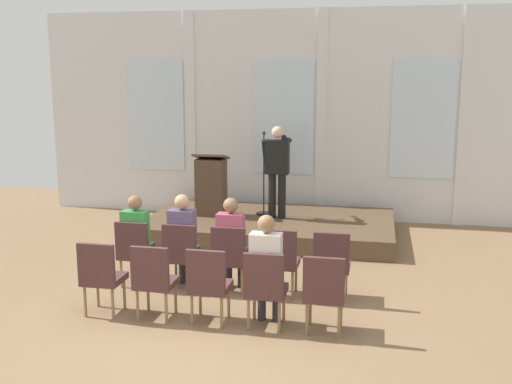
# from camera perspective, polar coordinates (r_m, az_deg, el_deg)

# --- Properties ---
(ground_plane) EXTENTS (15.78, 15.78, 0.00)m
(ground_plane) POSITION_cam_1_polar(r_m,az_deg,el_deg) (6.99, -5.44, -13.66)
(ground_plane) COLOR #846647
(rear_partition) EXTENTS (10.14, 0.14, 4.16)m
(rear_partition) POSITION_cam_1_polar(r_m,az_deg,el_deg) (12.29, 2.82, 7.17)
(rear_partition) COLOR silver
(rear_partition) RESTS_ON ground
(stage_platform) EXTENTS (4.42, 2.50, 0.33)m
(stage_platform) POSITION_cam_1_polar(r_m,az_deg,el_deg) (11.09, 1.35, -3.27)
(stage_platform) COLOR brown
(stage_platform) RESTS_ON ground
(speaker) EXTENTS (0.51, 0.69, 1.67)m
(speaker) POSITION_cam_1_polar(r_m,az_deg,el_deg) (10.89, 2.01, 2.53)
(speaker) COLOR black
(speaker) RESTS_ON stage_platform
(mic_stand) EXTENTS (0.28, 0.28, 1.55)m
(mic_stand) POSITION_cam_1_polar(r_m,az_deg,el_deg) (11.26, 0.73, -0.44)
(mic_stand) COLOR black
(mic_stand) RESTS_ON stage_platform
(lectern) EXTENTS (0.60, 0.48, 1.16)m
(lectern) POSITION_cam_1_polar(r_m,az_deg,el_deg) (11.22, -4.25, 0.62)
(lectern) COLOR #4C3828
(lectern) RESTS_ON stage_platform
(chair_r0_c0) EXTENTS (0.46, 0.44, 0.94)m
(chair_r0_c0) POSITION_cam_1_polar(r_m,az_deg,el_deg) (8.56, -11.30, -5.30)
(chair_r0_c0) COLOR olive
(chair_r0_c0) RESTS_ON ground
(audience_r0_c0) EXTENTS (0.36, 0.39, 1.28)m
(audience_r0_c0) POSITION_cam_1_polar(r_m,az_deg,el_deg) (8.59, -11.13, -3.99)
(audience_r0_c0) COLOR #2D2D33
(audience_r0_c0) RESTS_ON ground
(chair_r0_c1) EXTENTS (0.46, 0.44, 0.94)m
(chair_r0_c1) POSITION_cam_1_polar(r_m,az_deg,el_deg) (8.33, -6.98, -5.62)
(chair_r0_c1) COLOR olive
(chair_r0_c1) RESTS_ON ground
(audience_r0_c1) EXTENTS (0.36, 0.39, 1.32)m
(audience_r0_c1) POSITION_cam_1_polar(r_m,az_deg,el_deg) (8.35, -6.84, -4.15)
(audience_r0_c1) COLOR #2D2D33
(audience_r0_c1) RESTS_ON ground
(chair_r0_c2) EXTENTS (0.46, 0.44, 0.94)m
(chair_r0_c2) POSITION_cam_1_polar(r_m,az_deg,el_deg) (8.15, -2.44, -5.94)
(chair_r0_c2) COLOR olive
(chair_r0_c2) RESTS_ON ground
(audience_r0_c2) EXTENTS (0.36, 0.39, 1.31)m
(audience_r0_c2) POSITION_cam_1_polar(r_m,az_deg,el_deg) (8.17, -2.31, -4.49)
(audience_r0_c2) COLOR #2D2D33
(audience_r0_c2) RESTS_ON ground
(chair_r0_c3) EXTENTS (0.46, 0.44, 0.94)m
(chair_r0_c3) POSITION_cam_1_polar(r_m,az_deg,el_deg) (8.02, 2.29, -6.22)
(chair_r0_c3) COLOR olive
(chair_r0_c3) RESTS_ON ground
(chair_r0_c4) EXTENTS (0.46, 0.44, 0.94)m
(chair_r0_c4) POSITION_cam_1_polar(r_m,az_deg,el_deg) (7.94, 7.14, -6.47)
(chair_r0_c4) COLOR olive
(chair_r0_c4) RESTS_ON ground
(chair_r1_c0) EXTENTS (0.46, 0.44, 0.94)m
(chair_r1_c0) POSITION_cam_1_polar(r_m,az_deg,el_deg) (7.64, -14.39, -7.45)
(chair_r1_c0) COLOR olive
(chair_r1_c0) RESTS_ON ground
(chair_r1_c1) EXTENTS (0.46, 0.44, 0.94)m
(chair_r1_c1) POSITION_cam_1_polar(r_m,az_deg,el_deg) (7.38, -9.61, -7.92)
(chair_r1_c1) COLOR olive
(chair_r1_c1) RESTS_ON ground
(chair_r1_c2) EXTENTS (0.46, 0.44, 0.94)m
(chair_r1_c2) POSITION_cam_1_polar(r_m,az_deg,el_deg) (7.17, -4.50, -8.37)
(chair_r1_c2) COLOR olive
(chair_r1_c2) RESTS_ON ground
(chair_r1_c3) EXTENTS (0.46, 0.44, 0.94)m
(chair_r1_c3) POSITION_cam_1_polar(r_m,az_deg,el_deg) (7.02, 0.88, -8.76)
(chair_r1_c3) COLOR olive
(chair_r1_c3) RESTS_ON ground
(audience_r1_c3) EXTENTS (0.36, 0.39, 1.35)m
(audience_r1_c3) POSITION_cam_1_polar(r_m,az_deg,el_deg) (7.03, 1.00, -6.91)
(audience_r1_c3) COLOR #2D2D33
(audience_r1_c3) RESTS_ON ground
(chair_r1_c4) EXTENTS (0.46, 0.44, 0.94)m
(chair_r1_c4) POSITION_cam_1_polar(r_m,az_deg,el_deg) (6.94, 6.44, -9.09)
(chair_r1_c4) COLOR olive
(chair_r1_c4) RESTS_ON ground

